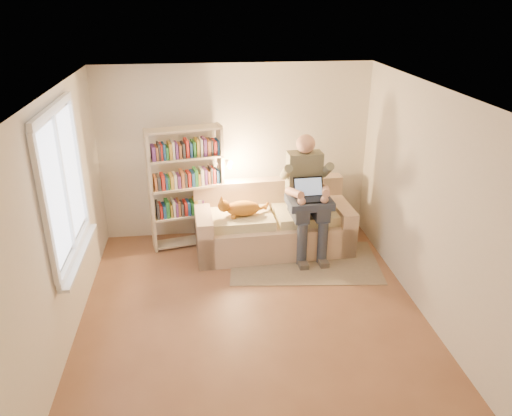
{
  "coord_description": "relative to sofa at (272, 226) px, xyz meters",
  "views": [
    {
      "loc": [
        -0.54,
        -4.89,
        3.5
      ],
      "look_at": [
        0.16,
        1.0,
        0.93
      ],
      "focal_mm": 35.0,
      "sensor_mm": 36.0,
      "label": 1
    }
  ],
  "objects": [
    {
      "name": "ceiling",
      "position": [
        -0.48,
        -1.65,
        2.25
      ],
      "size": [
        4.0,
        4.5,
        0.02
      ],
      "primitive_type": "cube",
      "color": "white",
      "rests_on": "wall_back"
    },
    {
      "name": "sofa",
      "position": [
        0.0,
        0.0,
        0.0
      ],
      "size": [
        2.28,
        1.1,
        0.95
      ],
      "rotation": [
        0.0,
        0.0,
        0.04
      ],
      "color": "beige",
      "rests_on": "floor"
    },
    {
      "name": "blanket",
      "position": [
        0.56,
        -0.33,
        0.49
      ],
      "size": [
        0.63,
        0.52,
        0.11
      ],
      "primitive_type": "cube",
      "rotation": [
        0.0,
        0.0,
        0.04
      ],
      "color": "#2A334A",
      "rests_on": "person"
    },
    {
      "name": "rug",
      "position": [
        0.38,
        -0.54,
        -0.34
      ],
      "size": [
        2.17,
        1.42,
        0.01
      ],
      "primitive_type": "cube",
      "rotation": [
        0.0,
        0.0,
        -0.1
      ],
      "color": "gray",
      "rests_on": "floor"
    },
    {
      "name": "wall_back",
      "position": [
        -0.48,
        0.6,
        0.95
      ],
      "size": [
        4.0,
        0.02,
        2.6
      ],
      "primitive_type": "cube",
      "color": "silver",
      "rests_on": "floor"
    },
    {
      "name": "floor",
      "position": [
        -0.48,
        -1.65,
        -0.35
      ],
      "size": [
        4.5,
        4.5,
        0.0
      ],
      "primitive_type": "plane",
      "color": "brown",
      "rests_on": "ground"
    },
    {
      "name": "bookshelf",
      "position": [
        -1.22,
        0.25,
        0.65
      ],
      "size": [
        1.23,
        0.49,
        1.8
      ],
      "rotation": [
        0.0,
        0.0,
        0.21
      ],
      "color": "beige",
      "rests_on": "floor"
    },
    {
      "name": "wall_left",
      "position": [
        -2.48,
        -1.65,
        0.95
      ],
      "size": [
        0.02,
        4.5,
        2.6
      ],
      "primitive_type": "cube",
      "color": "silver",
      "rests_on": "floor"
    },
    {
      "name": "wall_right",
      "position": [
        1.52,
        -1.65,
        0.95
      ],
      "size": [
        0.02,
        4.5,
        2.6
      ],
      "primitive_type": "cube",
      "color": "silver",
      "rests_on": "floor"
    },
    {
      "name": "wall_front",
      "position": [
        -0.48,
        -3.9,
        0.95
      ],
      "size": [
        4.0,
        0.02,
        2.6
      ],
      "primitive_type": "cube",
      "color": "silver",
      "rests_on": "floor"
    },
    {
      "name": "window",
      "position": [
        -2.43,
        -1.45,
        1.03
      ],
      "size": [
        0.12,
        1.52,
        1.69
      ],
      "color": "white",
      "rests_on": "wall_left"
    },
    {
      "name": "person",
      "position": [
        0.46,
        -0.15,
        0.6
      ],
      "size": [
        0.51,
        0.8,
        1.71
      ],
      "rotation": [
        0.0,
        0.0,
        0.04
      ],
      "color": "slate",
      "rests_on": "sofa"
    },
    {
      "name": "laptop",
      "position": [
        0.56,
        -0.31,
        0.61
      ],
      "size": [
        0.43,
        0.39,
        0.34
      ],
      "rotation": [
        0.0,
        0.0,
        0.04
      ],
      "color": "black",
      "rests_on": "blanket"
    },
    {
      "name": "cat",
      "position": [
        -0.53,
        -0.17,
        0.37
      ],
      "size": [
        0.73,
        0.27,
        0.27
      ],
      "rotation": [
        0.0,
        0.0,
        0.04
      ],
      "color": "orange",
      "rests_on": "sofa"
    }
  ]
}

